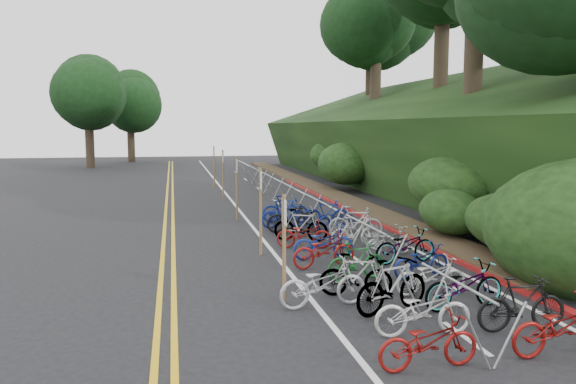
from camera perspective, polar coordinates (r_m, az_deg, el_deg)
name	(u,v)px	position (r m, az deg, el deg)	size (l,w,h in m)	color
ground	(270,313)	(11.29, -1.85, -12.16)	(120.00, 120.00, 0.00)	black
road_markings	(241,224)	(21.09, -4.83, -3.30)	(7.47, 80.00, 0.01)	gold
red_curb	(354,212)	(24.02, 6.72, -1.99)	(0.25, 28.00, 0.10)	maroon
embankment	(437,146)	(33.07, 14.94, 4.57)	(14.30, 48.14, 9.11)	black
tree_cluster	(368,8)	(35.26, 8.16, 18.00)	(31.65, 53.38, 16.95)	#2D2319
bike_rack_front	(455,297)	(10.07, 16.62, -10.22)	(1.09, 2.55, 1.06)	gray
bike_racks_rest	(287,192)	(24.18, -0.09, 0.04)	(1.14, 23.00, 1.17)	gray
signpost_near	(284,242)	(11.46, -0.40, -5.07)	(0.08, 0.40, 2.28)	brown
signposts_rest	(229,177)	(24.75, -6.01, 1.49)	(0.08, 18.40, 2.50)	brown
bike_front	(323,284)	(11.51, 3.58, -9.26)	(1.85, 0.65, 0.97)	#9E9EA3
bike_valet	(362,247)	(14.97, 7.53, -5.60)	(3.19, 14.88, 1.09)	maroon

